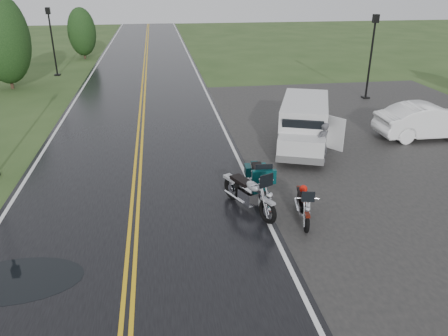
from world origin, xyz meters
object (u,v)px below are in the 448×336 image
(person_at_van, at_px, (322,144))
(lamp_post_far_right, at_px, (371,57))
(motorcycle_red, at_px, (307,215))
(sedan_white, at_px, (429,122))
(lamp_post_far_left, at_px, (53,42))
(motorcycle_teal, at_px, (264,188))
(van_white, at_px, (281,137))
(motorcycle_silver, at_px, (268,202))

(person_at_van, relative_size, lamp_post_far_right, 0.34)
(person_at_van, bearing_deg, motorcycle_red, 36.11)
(sedan_white, height_order, lamp_post_far_left, lamp_post_far_left)
(motorcycle_teal, distance_m, person_at_van, 4.20)
(motorcycle_red, distance_m, van_white, 5.21)
(motorcycle_silver, distance_m, person_at_van, 5.04)
(person_at_van, bearing_deg, lamp_post_far_right, -153.17)
(sedan_white, bearing_deg, lamp_post_far_right, -3.15)
(motorcycle_silver, relative_size, sedan_white, 0.54)
(lamp_post_far_right, bearing_deg, person_at_van, -123.92)
(person_at_van, height_order, lamp_post_far_right, lamp_post_far_right)
(person_at_van, distance_m, sedan_white, 5.97)
(motorcycle_teal, height_order, van_white, van_white)
(motorcycle_silver, bearing_deg, van_white, 45.84)
(van_white, height_order, lamp_post_far_right, lamp_post_far_right)
(motorcycle_red, distance_m, lamp_post_far_right, 15.86)
(motorcycle_teal, relative_size, lamp_post_far_right, 0.48)
(motorcycle_red, bearing_deg, lamp_post_far_right, 70.17)
(sedan_white, relative_size, lamp_post_far_left, 0.96)
(motorcycle_red, relative_size, sedan_white, 0.44)
(motorcycle_red, height_order, sedan_white, sedan_white)
(lamp_post_far_right, bearing_deg, lamp_post_far_left, 153.45)
(motorcycle_silver, xyz_separation_m, lamp_post_far_left, (-9.92, 22.38, 1.61))
(motorcycle_silver, distance_m, lamp_post_far_right, 15.84)
(van_white, bearing_deg, lamp_post_far_right, 69.01)
(motorcycle_teal, bearing_deg, lamp_post_far_right, 56.79)
(van_white, height_order, lamp_post_far_left, lamp_post_far_left)
(motorcycle_teal, distance_m, lamp_post_far_left, 23.68)
(sedan_white, bearing_deg, motorcycle_red, 131.30)
(person_at_van, bearing_deg, lamp_post_far_left, -84.04)
(sedan_white, bearing_deg, van_white, 102.84)
(motorcycle_red, xyz_separation_m, lamp_post_far_left, (-10.85, 22.99, 1.75))
(lamp_post_far_left, height_order, lamp_post_far_right, lamp_post_far_right)
(motorcycle_teal, distance_m, sedan_white, 9.94)
(motorcycle_red, xyz_separation_m, van_white, (0.70, 5.15, 0.40))
(van_white, bearing_deg, motorcycle_red, -77.16)
(motorcycle_silver, height_order, lamp_post_far_right, lamp_post_far_right)
(motorcycle_red, xyz_separation_m, person_at_van, (2.12, 4.62, 0.22))
(van_white, relative_size, lamp_post_far_left, 1.07)
(motorcycle_silver, relative_size, lamp_post_far_right, 0.52)
(motorcycle_teal, distance_m, van_white, 3.87)
(van_white, distance_m, lamp_post_far_right, 11.26)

